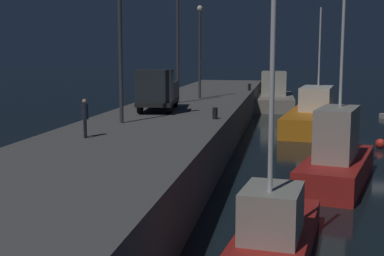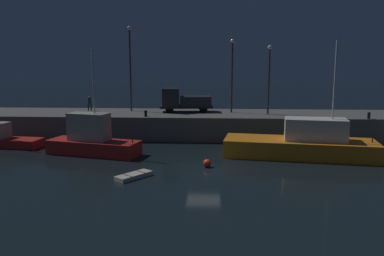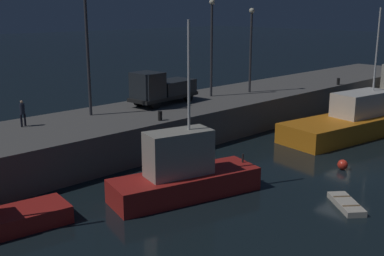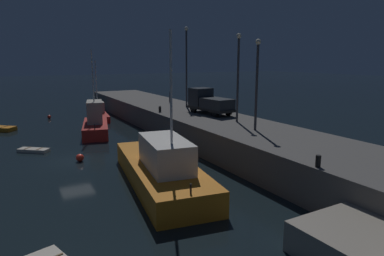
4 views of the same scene
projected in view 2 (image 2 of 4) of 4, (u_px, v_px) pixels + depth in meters
name	position (u px, v px, depth m)	size (l,w,h in m)	color
ground_plane	(204.00, 168.00, 28.93)	(320.00, 320.00, 0.00)	black
pier_quay	(207.00, 124.00, 41.58)	(66.28, 7.57, 2.43)	#5B5956
fishing_boat_blue	(92.00, 140.00, 33.06)	(8.26, 4.31, 9.00)	red
fishing_boat_white	(303.00, 144.00, 32.21)	(12.69, 5.52, 9.54)	orange
fishing_boat_orange	(1.00, 139.00, 36.23)	(7.73, 3.05, 7.91)	red
dinghy_orange_near	(134.00, 176.00, 26.52)	(2.40, 2.67, 0.33)	beige
mooring_buoy_near	(207.00, 163.00, 29.19)	(0.62, 0.62, 0.62)	red
lamp_post_west	(130.00, 63.00, 42.30)	(0.44, 0.44, 9.19)	#38383D
lamp_post_east	(232.00, 70.00, 41.18)	(0.44, 0.44, 7.74)	#38383D
lamp_post_central	(269.00, 74.00, 40.10)	(0.44, 0.44, 7.06)	#38383D
utility_truck	(184.00, 101.00, 42.20)	(5.86, 2.67, 2.57)	black
dockworker	(89.00, 102.00, 43.39)	(0.41, 0.39, 1.64)	black
bollard_west	(146.00, 114.00, 38.61)	(0.28, 0.28, 0.62)	black
bollard_central	(369.00, 116.00, 37.10)	(0.28, 0.28, 0.64)	black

